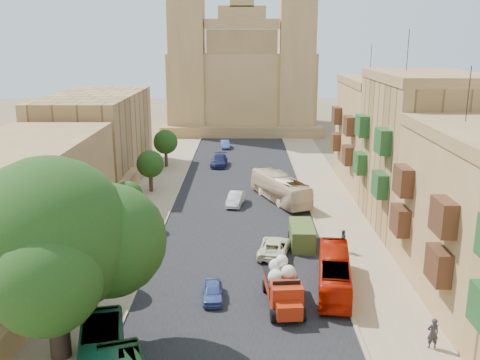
{
  "coord_description": "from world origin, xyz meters",
  "views": [
    {
      "loc": [
        0.34,
        -21.38,
        16.64
      ],
      "look_at": [
        0.0,
        26.0,
        4.0
      ],
      "focal_mm": 40.0,
      "sensor_mm": 36.0,
      "label": 1
    }
  ],
  "objects_px": {
    "olive_pickup": "(302,235)",
    "car_blue_a": "(213,292)",
    "street_tree_b": "(127,197)",
    "street_tree_d": "(166,142)",
    "ficus_tree": "(53,243)",
    "car_white_b": "(286,190)",
    "bus_red_east": "(334,273)",
    "church": "(242,78)",
    "street_tree_a": "(89,243)",
    "car_cream": "(274,247)",
    "car_dkblue": "(219,161)",
    "car_blue_b": "(225,144)",
    "bus_cream_east": "(280,188)",
    "pedestrian_a": "(433,333)",
    "pedestrian_c": "(343,241)",
    "red_truck": "(283,286)",
    "car_white_a": "(235,199)",
    "street_tree_c": "(150,164)"
  },
  "relations": [
    {
      "from": "car_dkblue",
      "to": "car_blue_b",
      "type": "relative_size",
      "value": 1.38
    },
    {
      "from": "ficus_tree",
      "to": "pedestrian_a",
      "type": "xyz_separation_m",
      "value": [
        20.17,
        0.9,
        -5.6
      ]
    },
    {
      "from": "car_dkblue",
      "to": "car_white_b",
      "type": "xyz_separation_m",
      "value": [
        7.85,
        -14.04,
        -0.05
      ]
    },
    {
      "from": "street_tree_a",
      "to": "pedestrian_c",
      "type": "distance_m",
      "value": 19.58
    },
    {
      "from": "pedestrian_a",
      "to": "car_blue_a",
      "type": "bearing_deg",
      "value": -28.67
    },
    {
      "from": "church",
      "to": "ficus_tree",
      "type": "distance_m",
      "value": 75.26
    },
    {
      "from": "bus_cream_east",
      "to": "red_truck",
      "type": "bearing_deg",
      "value": 64.66
    },
    {
      "from": "car_white_a",
      "to": "car_white_b",
      "type": "bearing_deg",
      "value": 40.96
    },
    {
      "from": "bus_cream_east",
      "to": "car_white_a",
      "type": "bearing_deg",
      "value": -5.28
    },
    {
      "from": "street_tree_b",
      "to": "pedestrian_c",
      "type": "relative_size",
      "value": 2.33
    },
    {
      "from": "bus_cream_east",
      "to": "car_cream",
      "type": "bearing_deg",
      "value": 62.34
    },
    {
      "from": "street_tree_d",
      "to": "bus_red_east",
      "type": "distance_m",
      "value": 39.62
    },
    {
      "from": "street_tree_b",
      "to": "street_tree_d",
      "type": "relative_size",
      "value": 0.89
    },
    {
      "from": "red_truck",
      "to": "church",
      "type": "bearing_deg",
      "value": 92.39
    },
    {
      "from": "car_blue_b",
      "to": "street_tree_a",
      "type": "bearing_deg",
      "value": -104.63
    },
    {
      "from": "street_tree_d",
      "to": "car_cream",
      "type": "xyz_separation_m",
      "value": [
        12.76,
        -29.98,
        -2.64
      ]
    },
    {
      "from": "church",
      "to": "car_cream",
      "type": "distance_m",
      "value": 61.3
    },
    {
      "from": "bus_red_east",
      "to": "car_dkblue",
      "type": "bearing_deg",
      "value": -67.16
    },
    {
      "from": "car_cream",
      "to": "bus_red_east",
      "type": "bearing_deg",
      "value": 132.55
    },
    {
      "from": "street_tree_d",
      "to": "street_tree_b",
      "type": "bearing_deg",
      "value": -90.0
    },
    {
      "from": "car_blue_a",
      "to": "pedestrian_c",
      "type": "xyz_separation_m",
      "value": [
        9.95,
        8.09,
        0.38
      ]
    },
    {
      "from": "car_white_b",
      "to": "pedestrian_a",
      "type": "relative_size",
      "value": 2.17
    },
    {
      "from": "church",
      "to": "street_tree_a",
      "type": "height_order",
      "value": "church"
    },
    {
      "from": "street_tree_c",
      "to": "street_tree_d",
      "type": "bearing_deg",
      "value": 90.0
    },
    {
      "from": "street_tree_a",
      "to": "ficus_tree",
      "type": "bearing_deg",
      "value": -85.72
    },
    {
      "from": "church",
      "to": "car_blue_a",
      "type": "relative_size",
      "value": 11.1
    },
    {
      "from": "street_tree_d",
      "to": "bus_red_east",
      "type": "height_order",
      "value": "street_tree_d"
    },
    {
      "from": "ficus_tree",
      "to": "car_white_b",
      "type": "xyz_separation_m",
      "value": [
        14.3,
        30.31,
        -5.84
      ]
    },
    {
      "from": "car_white_b",
      "to": "car_blue_b",
      "type": "distance_m",
      "value": 27.07
    },
    {
      "from": "street_tree_a",
      "to": "car_white_a",
      "type": "distance_m",
      "value": 21.42
    },
    {
      "from": "church",
      "to": "bus_red_east",
      "type": "relative_size",
      "value": 4.22
    },
    {
      "from": "street_tree_a",
      "to": "car_dkblue",
      "type": "relative_size",
      "value": 0.99
    },
    {
      "from": "street_tree_d",
      "to": "bus_red_east",
      "type": "bearing_deg",
      "value": -65.35
    },
    {
      "from": "street_tree_b",
      "to": "street_tree_d",
      "type": "xyz_separation_m",
      "value": [
        0.0,
        24.0,
        0.37
      ]
    },
    {
      "from": "olive_pickup",
      "to": "car_blue_a",
      "type": "bearing_deg",
      "value": -125.62
    },
    {
      "from": "street_tree_b",
      "to": "street_tree_c",
      "type": "relative_size",
      "value": 0.94
    },
    {
      "from": "bus_red_east",
      "to": "car_cream",
      "type": "bearing_deg",
      "value": -49.73
    },
    {
      "from": "ficus_tree",
      "to": "pedestrian_a",
      "type": "distance_m",
      "value": 20.96
    },
    {
      "from": "car_dkblue",
      "to": "olive_pickup",
      "type": "bearing_deg",
      "value": -71.42
    },
    {
      "from": "street_tree_d",
      "to": "red_truck",
      "type": "bearing_deg",
      "value": -71.41
    },
    {
      "from": "church",
      "to": "car_dkblue",
      "type": "distance_m",
      "value": 31.65
    },
    {
      "from": "street_tree_c",
      "to": "car_white_a",
      "type": "relative_size",
      "value": 1.17
    },
    {
      "from": "bus_cream_east",
      "to": "olive_pickup",
      "type": "bearing_deg",
      "value": 72.35
    },
    {
      "from": "bus_cream_east",
      "to": "pedestrian_c",
      "type": "distance_m",
      "value": 14.44
    },
    {
      "from": "bus_cream_east",
      "to": "street_tree_b",
      "type": "bearing_deg",
      "value": 8.65
    },
    {
      "from": "olive_pickup",
      "to": "bus_cream_east",
      "type": "bearing_deg",
      "value": 94.42
    },
    {
      "from": "street_tree_b",
      "to": "pedestrian_a",
      "type": "relative_size",
      "value": 2.42
    },
    {
      "from": "pedestrian_c",
      "to": "ficus_tree",
      "type": "bearing_deg",
      "value": -51.36
    },
    {
      "from": "church",
      "to": "olive_pickup",
      "type": "xyz_separation_m",
      "value": [
        5.13,
        -58.61,
        -8.64
      ]
    },
    {
      "from": "car_cream",
      "to": "car_dkblue",
      "type": "height_order",
      "value": "car_dkblue"
    }
  ]
}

